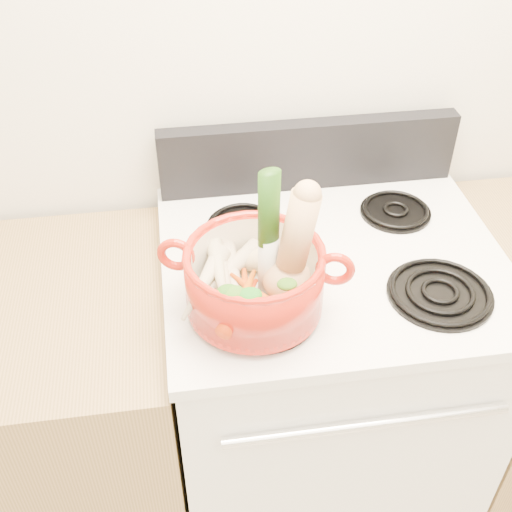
{
  "coord_description": "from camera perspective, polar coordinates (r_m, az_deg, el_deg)",
  "views": [
    {
      "loc": [
        -0.34,
        0.32,
        1.88
      ],
      "look_at": [
        -0.2,
        1.23,
        1.11
      ],
      "focal_mm": 45.0,
      "sensor_mm": 36.0,
      "label": 1
    }
  ],
  "objects": [
    {
      "name": "pot_handle_right",
      "position": [
        1.23,
        7.05,
        -1.15
      ],
      "size": [
        0.08,
        0.04,
        0.08
      ],
      "primitive_type": "torus",
      "rotation": [
        1.57,
        0.0,
        -0.29
      ],
      "color": "#AE1C0E",
      "rests_on": "dutch_oven"
    },
    {
      "name": "parsnip_1",
      "position": [
        1.3,
        -2.83,
        -1.61
      ],
      "size": [
        0.18,
        0.17,
        0.06
      ],
      "primitive_type": "cone",
      "rotation": [
        1.66,
        0.0,
        -0.86
      ],
      "color": "beige",
      "rests_on": "dutch_oven"
    },
    {
      "name": "control_backsplash",
      "position": [
        1.66,
        4.68,
        8.99
      ],
      "size": [
        0.76,
        0.05,
        0.18
      ],
      "primitive_type": "cube",
      "color": "black",
      "rests_on": "cooktop"
    },
    {
      "name": "parsnip_4",
      "position": [
        1.28,
        -3.33,
        -1.12
      ],
      "size": [
        0.05,
        0.21,
        0.06
      ],
      "primitive_type": "cone",
      "rotation": [
        1.66,
        0.0,
        0.04
      ],
      "color": "beige",
      "rests_on": "dutch_oven"
    },
    {
      "name": "oven_handle",
      "position": [
        1.37,
        9.86,
        -14.58
      ],
      "size": [
        0.6,
        0.02,
        0.02
      ],
      "primitive_type": "cylinder",
      "rotation": [
        0.0,
        1.57,
        0.0
      ],
      "color": "silver",
      "rests_on": "stove_body"
    },
    {
      "name": "burner_front_left",
      "position": [
        1.31,
        0.57,
        -4.88
      ],
      "size": [
        0.22,
        0.22,
        0.02
      ],
      "primitive_type": "cylinder",
      "color": "black",
      "rests_on": "cooktop"
    },
    {
      "name": "carrot_1",
      "position": [
        1.23,
        -1.41,
        -4.54
      ],
      "size": [
        0.11,
        0.15,
        0.05
      ],
      "primitive_type": "cone",
      "rotation": [
        1.66,
        0.0,
        -0.57
      ],
      "color": "red",
      "rests_on": "dutch_oven"
    },
    {
      "name": "pot_handle_left",
      "position": [
        1.26,
        -7.13,
        0.13
      ],
      "size": [
        0.08,
        0.04,
        0.08
      ],
      "primitive_type": "torus",
      "rotation": [
        1.57,
        0.0,
        -0.29
      ],
      "color": "#AE1C0E",
      "rests_on": "dutch_oven"
    },
    {
      "name": "leek",
      "position": [
        1.21,
        1.13,
        2.07
      ],
      "size": [
        0.06,
        0.06,
        0.29
      ],
      "primitive_type": "cylinder",
      "rotation": [
        0.0,
        0.0,
        0.41
      ],
      "color": "silver",
      "rests_on": "dutch_oven"
    },
    {
      "name": "burner_back_right",
      "position": [
        1.62,
        12.3,
        4.0
      ],
      "size": [
        0.17,
        0.17,
        0.02
      ],
      "primitive_type": "cylinder",
      "color": "black",
      "rests_on": "cooktop"
    },
    {
      "name": "carrot_0",
      "position": [
        1.25,
        -0.83,
        -4.04
      ],
      "size": [
        0.05,
        0.18,
        0.05
      ],
      "primitive_type": "cone",
      "rotation": [
        1.66,
        0.0,
        -0.07
      ],
      "color": "#DC500B",
      "rests_on": "dutch_oven"
    },
    {
      "name": "burner_front_right",
      "position": [
        1.41,
        16.04,
        -3.1
      ],
      "size": [
        0.22,
        0.22,
        0.02
      ],
      "primitive_type": "cylinder",
      "color": "black",
      "rests_on": "cooktop"
    },
    {
      "name": "parsnip_0",
      "position": [
        1.29,
        -1.9,
        -2.35
      ],
      "size": [
        0.06,
        0.23,
        0.06
      ],
      "primitive_type": "cone",
      "rotation": [
        1.66,
        0.0,
        0.06
      ],
      "color": "beige",
      "rests_on": "dutch_oven"
    },
    {
      "name": "parsnip_2",
      "position": [
        1.29,
        -2.96,
        -1.49
      ],
      "size": [
        0.06,
        0.2,
        0.06
      ],
      "primitive_type": "cone",
      "rotation": [
        1.66,
        0.0,
        0.1
      ],
      "color": "beige",
      "rests_on": "dutch_oven"
    },
    {
      "name": "carrot_3",
      "position": [
        1.24,
        -1.07,
        -3.71
      ],
      "size": [
        0.09,
        0.15,
        0.04
      ],
      "primitive_type": "cone",
      "rotation": [
        1.66,
        0.0,
        -0.42
      ],
      "color": "#CD550A",
      "rests_on": "dutch_oven"
    },
    {
      "name": "carrot_2",
      "position": [
        1.25,
        0.13,
        -3.52
      ],
      "size": [
        0.11,
        0.14,
        0.04
      ],
      "primitive_type": "cone",
      "rotation": [
        1.66,
        0.0,
        0.62
      ],
      "color": "#DE600B",
      "rests_on": "dutch_oven"
    },
    {
      "name": "burner_back_left",
      "position": [
        1.54,
        -1.16,
        2.88
      ],
      "size": [
        0.17,
        0.17,
        0.02
      ],
      "primitive_type": "cylinder",
      "color": "black",
      "rests_on": "cooktop"
    },
    {
      "name": "parsnip_3",
      "position": [
        1.27,
        -4.72,
        -2.34
      ],
      "size": [
        0.13,
        0.18,
        0.06
      ],
      "primitive_type": "cone",
      "rotation": [
        1.66,
        0.0,
        -0.52
      ],
      "color": "beige",
      "rests_on": "dutch_oven"
    },
    {
      "name": "wall_back",
      "position": [
        1.59,
        4.79,
        18.02
      ],
      "size": [
        3.5,
        0.02,
        2.6
      ],
      "primitive_type": "cube",
      "color": "silver",
      "rests_on": "floor"
    },
    {
      "name": "dutch_oven",
      "position": [
        1.27,
        -0.13,
        -2.1
      ],
      "size": [
        0.34,
        0.34,
        0.14
      ],
      "primitive_type": "cylinder",
      "rotation": [
        0.0,
        0.0,
        -0.29
      ],
      "color": "#AE1C0E",
      "rests_on": "burner_front_left"
    },
    {
      "name": "cooktop",
      "position": [
        1.48,
        6.89,
        -0.45
      ],
      "size": [
        0.78,
        0.67,
        0.03
      ],
      "primitive_type": "cube",
      "color": "white",
      "rests_on": "stove_body"
    },
    {
      "name": "ginger",
      "position": [
        1.34,
        -0.03,
        -0.23
      ],
      "size": [
        0.1,
        0.08,
        0.05
      ],
      "primitive_type": "ellipsoid",
      "rotation": [
        0.0,
        0.0,
        -0.16
      ],
      "color": "tan",
      "rests_on": "dutch_oven"
    },
    {
      "name": "stove_body",
      "position": [
        1.82,
        5.72,
        -11.96
      ],
      "size": [
        0.76,
        0.65,
        0.92
      ],
      "primitive_type": "cube",
      "color": "white",
      "rests_on": "floor"
    },
    {
      "name": "squash",
      "position": [
        1.21,
        2.91,
        0.68
      ],
      "size": [
        0.15,
        0.12,
        0.26
      ],
      "primitive_type": null,
      "rotation": [
        0.0,
        0.16,
        0.16
      ],
      "color": "tan",
      "rests_on": "dutch_oven"
    }
  ]
}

